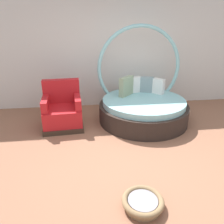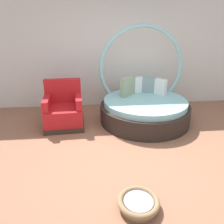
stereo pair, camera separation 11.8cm
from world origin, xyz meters
name	(u,v)px [view 2 (the right image)]	position (x,y,z in m)	size (l,w,h in m)	color
ground_plane	(133,159)	(0.00, 0.00, -0.01)	(8.00, 8.00, 0.02)	#936047
back_wall	(116,44)	(0.00, 2.60, 1.55)	(8.00, 0.12, 3.09)	silver
round_daybed	(144,104)	(0.51, 1.52, 0.37)	(1.94, 1.94, 2.02)	#2D231E
red_armchair	(64,110)	(-1.23, 1.39, 0.33)	(0.85, 0.85, 0.94)	#38281E
pet_basket	(138,203)	(-0.12, -1.00, 0.07)	(0.51, 0.51, 0.13)	#8E704C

